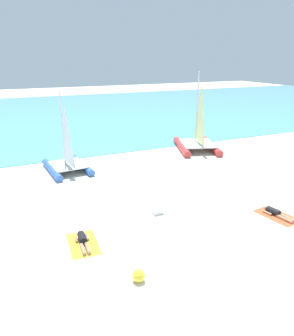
% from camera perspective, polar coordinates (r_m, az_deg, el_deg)
% --- Properties ---
extents(ground_plane, '(120.00, 120.00, 0.00)m').
position_cam_1_polar(ground_plane, '(21.62, -4.60, 0.35)').
color(ground_plane, silver).
extents(ocean_water, '(120.00, 40.00, 0.05)m').
position_cam_1_polar(ocean_water, '(43.25, -15.10, 9.29)').
color(ocean_water, '#5BB2C1').
rests_on(ocean_water, ground).
extents(sailboat_blue, '(2.69, 3.93, 4.88)m').
position_cam_1_polar(sailboat_blue, '(21.01, -13.93, 1.35)').
color(sailboat_blue, blue).
rests_on(sailboat_blue, ground).
extents(sailboat_red, '(4.21, 5.23, 5.93)m').
position_cam_1_polar(sailboat_red, '(25.39, 8.91, 5.10)').
color(sailboat_red, '#CC3838').
rests_on(sailboat_red, ground).
extents(towel_left, '(1.22, 1.97, 0.01)m').
position_cam_1_polar(towel_left, '(13.18, -11.22, -13.04)').
color(towel_left, yellow).
rests_on(towel_left, ground).
extents(sunbather_left, '(0.57, 1.57, 0.30)m').
position_cam_1_polar(sunbather_left, '(13.17, -11.30, -12.43)').
color(sunbather_left, black).
rests_on(sunbather_left, towel_left).
extents(towel_right, '(1.38, 2.05, 0.01)m').
position_cam_1_polar(towel_right, '(16.13, 21.97, -7.85)').
color(towel_right, '#EA5933').
rests_on(towel_right, ground).
extents(sunbather_right, '(0.64, 1.57, 0.30)m').
position_cam_1_polar(sunbather_right, '(16.11, 21.84, -7.37)').
color(sunbather_right, black).
rests_on(sunbather_right, towel_right).
extents(beach_ball, '(0.43, 0.43, 0.43)m').
position_cam_1_polar(beach_ball, '(11.03, -1.48, -18.50)').
color(beach_ball, yellow).
rests_on(beach_ball, ground).
extents(cooler_box, '(0.50, 0.36, 0.36)m').
position_cam_1_polar(cooler_box, '(15.13, 1.83, -7.42)').
color(cooler_box, white).
rests_on(cooler_box, ground).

